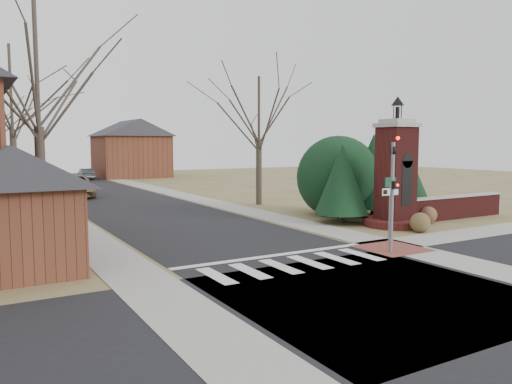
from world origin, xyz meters
TOP-DOWN VIEW (x-y plane):
  - ground at (0.00, 0.00)m, footprint 120.00×120.00m
  - main_street at (0.00, 22.00)m, footprint 8.00×70.00m
  - cross_street at (0.00, -3.00)m, footprint 120.00×8.00m
  - crosswalk_zone at (0.00, 0.80)m, footprint 8.00×2.20m
  - stop_bar at (0.00, 2.30)m, footprint 8.00×0.35m
  - sidewalk_right_main at (5.20, 22.00)m, footprint 2.00×60.00m
  - sidewalk_left at (-5.20, 22.00)m, footprint 2.00×60.00m
  - curb_apron at (4.80, 1.00)m, footprint 2.40×2.40m
  - traffic_signal_pole at (4.30, 0.57)m, footprint 0.28×0.41m
  - sign_post at (5.59, 1.99)m, footprint 0.90×0.07m
  - brick_gate_monument at (9.00, 4.99)m, footprint 3.20×3.20m
  - brick_garden_wall at (13.50, 5.00)m, footprint 7.50×0.50m
  - garage_left at (-8.52, 4.49)m, footprint 4.80×4.80m
  - house_distant_right at (7.99, 47.99)m, footprint 8.80×8.80m
  - evergreen_near at (7.20, 7.00)m, footprint 2.80×2.80m
  - evergreen_mid at (10.50, 8.20)m, footprint 3.40×3.40m
  - evergreen_far at (12.50, 7.20)m, footprint 2.40×2.40m
  - evergreen_mass at (9.00, 9.50)m, footprint 4.80×4.80m
  - bare_tree_0 at (-7.00, 9.00)m, footprint 8.05×8.05m
  - bare_tree_1 at (-7.00, 22.00)m, footprint 8.40×8.40m
  - bare_tree_3 at (7.50, 16.00)m, footprint 7.00×7.00m
  - pickup_truck at (-2.49, 27.39)m, footprint 3.45×6.38m
  - distant_car at (2.16, 45.94)m, footprint 1.54×3.96m
  - dry_shrub_left at (8.60, 3.00)m, footprint 0.94×0.94m
  - dry_shrub_right at (11.00, 4.60)m, footprint 0.90×0.90m

SIDE VIEW (x-z plane):
  - ground at x=0.00m, z-range 0.00..0.00m
  - main_street at x=0.00m, z-range 0.00..0.01m
  - cross_street at x=0.00m, z-range 0.00..0.01m
  - crosswalk_zone at x=0.00m, z-range 0.00..0.02m
  - stop_bar at x=0.00m, z-range 0.00..0.02m
  - sidewalk_right_main at x=5.20m, z-range 0.00..0.02m
  - sidewalk_left at x=-5.20m, z-range 0.00..0.02m
  - curb_apron at x=4.80m, z-range 0.00..0.02m
  - dry_shrub_right at x=11.00m, z-range 0.00..0.90m
  - dry_shrub_left at x=8.60m, z-range 0.00..0.94m
  - distant_car at x=2.16m, z-range 0.00..1.28m
  - brick_garden_wall at x=13.50m, z-range 0.01..1.31m
  - pickup_truck at x=-2.49m, z-range 0.00..1.70m
  - evergreen_far at x=12.50m, z-range 0.25..3.55m
  - sign_post at x=5.59m, z-range 0.57..3.32m
  - brick_gate_monument at x=9.00m, z-range -1.07..5.40m
  - garage_left at x=-8.52m, z-range 0.09..4.38m
  - evergreen_near at x=7.20m, z-range 0.25..4.35m
  - evergreen_mass at x=9.00m, z-range 0.00..4.80m
  - traffic_signal_pole at x=4.30m, z-range 0.34..4.84m
  - evergreen_mid at x=10.50m, z-range 0.25..4.95m
  - house_distant_right at x=7.99m, z-range 0.00..7.30m
  - bare_tree_3 at x=7.50m, z-range 1.84..11.54m
  - bare_tree_0 at x=-7.00m, z-range 2.12..13.27m
  - bare_tree_1 at x=-7.00m, z-range 2.21..13.85m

